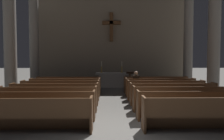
{
  "coord_description": "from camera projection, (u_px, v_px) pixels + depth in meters",
  "views": [
    {
      "loc": [
        -0.26,
        -5.76,
        1.97
      ],
      "look_at": [
        0.0,
        7.99,
        1.25
      ],
      "focal_mm": 34.53,
      "sensor_mm": 36.0,
      "label": 1
    }
  ],
  "objects": [
    {
      "name": "pew_right_row_3",
      "position": [
        182.0,
        99.0,
        8.06
      ],
      "size": [
        3.64,
        0.5,
        0.95
      ],
      "color": "brown",
      "rests_on": "ground"
    },
    {
      "name": "pew_right_row_4",
      "position": [
        173.0,
        94.0,
        9.17
      ],
      "size": [
        3.64,
        0.5,
        0.95
      ],
      "color": "brown",
      "rests_on": "ground"
    },
    {
      "name": "candlestick_left",
      "position": [
        102.0,
        69.0,
        14.82
      ],
      "size": [
        0.16,
        0.16,
        0.79
      ],
      "color": "#B79338",
      "rests_on": "altar"
    },
    {
      "name": "ground_plane",
      "position": [
        118.0,
        131.0,
        5.85
      ],
      "size": [
        80.0,
        80.0,
        0.0
      ],
      "primitive_type": "plane",
      "color": "#66635E"
    },
    {
      "name": "pew_right_row_2",
      "position": [
        193.0,
        105.0,
        6.95
      ],
      "size": [
        3.64,
        0.5,
        0.95
      ],
      "color": "brown",
      "rests_on": "ground"
    },
    {
      "name": "pew_left_row_1",
      "position": [
        24.0,
        115.0,
        5.74
      ],
      "size": [
        3.64,
        0.5,
        0.95
      ],
      "color": "brown",
      "rests_on": "ground"
    },
    {
      "name": "column_left_second",
      "position": [
        10.0,
        25.0,
        10.99
      ],
      "size": [
        0.93,
        0.93,
        7.53
      ],
      "color": "gray",
      "rests_on": "ground"
    },
    {
      "name": "pew_right_row_7",
      "position": [
        155.0,
        84.0,
        12.5
      ],
      "size": [
        3.64,
        0.5,
        0.95
      ],
      "color": "brown",
      "rests_on": "ground"
    },
    {
      "name": "column_right_second",
      "position": [
        214.0,
        26.0,
        11.19
      ],
      "size": [
        0.93,
        0.93,
        7.53
      ],
      "color": "gray",
      "rests_on": "ground"
    },
    {
      "name": "candlestick_right",
      "position": [
        122.0,
        69.0,
        14.85
      ],
      "size": [
        0.16,
        0.16,
        0.79
      ],
      "color": "#B79338",
      "rests_on": "altar"
    },
    {
      "name": "pew_left_row_4",
      "position": [
        55.0,
        94.0,
        9.07
      ],
      "size": [
        3.64,
        0.5,
        0.95
      ],
      "color": "brown",
      "rests_on": "ground"
    },
    {
      "name": "pew_right_row_1",
      "position": [
        210.0,
        114.0,
        5.84
      ],
      "size": [
        3.64,
        0.5,
        0.95
      ],
      "color": "brown",
      "rests_on": "ground"
    },
    {
      "name": "pew_left_row_3",
      "position": [
        48.0,
        99.0,
        7.96
      ],
      "size": [
        3.64,
        0.5,
        0.95
      ],
      "color": "brown",
      "rests_on": "ground"
    },
    {
      "name": "pew_right_row_6",
      "position": [
        160.0,
        87.0,
        11.39
      ],
      "size": [
        3.64,
        0.5,
        0.95
      ],
      "color": "brown",
      "rests_on": "ground"
    },
    {
      "name": "apse_with_cross",
      "position": [
        111.0,
        33.0,
        16.5
      ],
      "size": [
        11.56,
        0.51,
        7.92
      ],
      "color": "gray",
      "rests_on": "ground"
    },
    {
      "name": "pew_left_row_2",
      "position": [
        38.0,
        106.0,
        6.85
      ],
      "size": [
        3.64,
        0.5,
        0.95
      ],
      "color": "brown",
      "rests_on": "ground"
    },
    {
      "name": "pew_left_row_5",
      "position": [
        61.0,
        90.0,
        10.18
      ],
      "size": [
        3.64,
        0.5,
        0.95
      ],
      "color": "brown",
      "rests_on": "ground"
    },
    {
      "name": "pew_right_row_5",
      "position": [
        166.0,
        90.0,
        10.28
      ],
      "size": [
        3.64,
        0.5,
        0.95
      ],
      "color": "brown",
      "rests_on": "ground"
    },
    {
      "name": "lone_worshipper",
      "position": [
        136.0,
        83.0,
        11.39
      ],
      "size": [
        0.32,
        0.43,
        1.32
      ],
      "color": "#26262B",
      "rests_on": "ground"
    },
    {
      "name": "column_left_third",
      "position": [
        34.0,
        34.0,
        14.61
      ],
      "size": [
        0.93,
        0.93,
        7.53
      ],
      "color": "gray",
      "rests_on": "ground"
    },
    {
      "name": "column_right_third",
      "position": [
        188.0,
        34.0,
        14.81
      ],
      "size": [
        0.93,
        0.93,
        7.53
      ],
      "color": "gray",
      "rests_on": "ground"
    },
    {
      "name": "pew_left_row_7",
      "position": [
        69.0,
        85.0,
        12.4
      ],
      "size": [
        3.64,
        0.5,
        0.95
      ],
      "color": "brown",
      "rests_on": "ground"
    },
    {
      "name": "lectern",
      "position": [
        130.0,
        81.0,
        13.7
      ],
      "size": [
        0.44,
        0.36,
        1.15
      ],
      "color": "brown",
      "rests_on": "ground"
    },
    {
      "name": "pew_left_row_6",
      "position": [
        65.0,
        87.0,
        11.29
      ],
      "size": [
        3.64,
        0.5,
        0.95
      ],
      "color": "brown",
      "rests_on": "ground"
    },
    {
      "name": "altar",
      "position": [
        112.0,
        79.0,
        14.87
      ],
      "size": [
        2.2,
        0.9,
        1.01
      ],
      "color": "#BCB7AD",
      "rests_on": "ground"
    }
  ]
}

